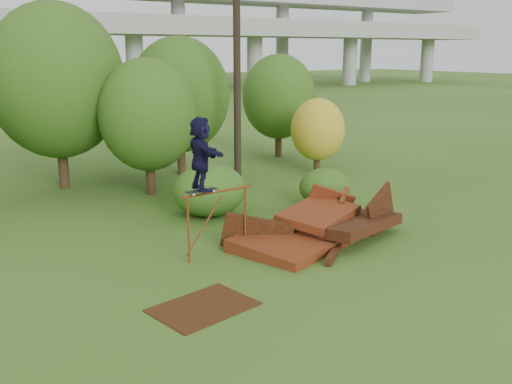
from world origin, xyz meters
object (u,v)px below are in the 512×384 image
flat_plate (203,307)px  utility_pole (237,41)px  scrap_pile (318,229)px  skater (201,154)px

flat_plate → utility_pole: utility_pole is taller
scrap_pile → skater: (-3.50, 0.38, 2.47)m
flat_plate → scrap_pile: bearing=24.6°
scrap_pile → utility_pole: size_ratio=0.51×
flat_plate → utility_pole: size_ratio=0.19×
utility_pole → flat_plate: bearing=-124.6°
scrap_pile → flat_plate: (-4.85, -2.22, -0.33)m
scrap_pile → flat_plate: size_ratio=2.72×
skater → utility_pole: bearing=-32.0°
flat_plate → utility_pole: 12.47m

